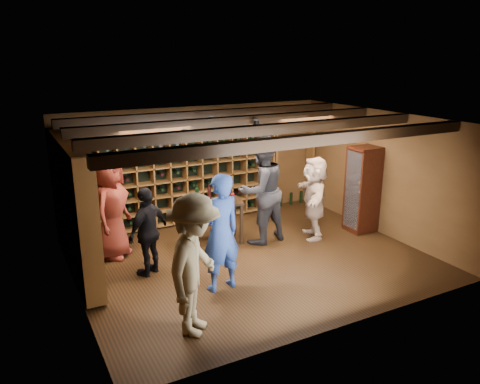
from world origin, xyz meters
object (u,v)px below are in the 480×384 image
man_grey_suit (261,190)px  tasting_table (212,206)px  guest_khaki (194,266)px  guest_red_floral (111,208)px  display_cabinet (362,191)px  guest_beige (314,198)px  man_blue_shirt (220,233)px  guest_woman_black (148,231)px

man_grey_suit → tasting_table: size_ratio=1.74×
tasting_table → man_grey_suit: bearing=-12.0°
guest_khaki → guest_red_floral: bearing=48.6°
display_cabinet → guest_beige: display_cabinet is taller
man_blue_shirt → tasting_table: (0.65, 1.75, -0.19)m
guest_khaki → guest_beige: (3.39, 2.04, -0.13)m
man_grey_suit → guest_beige: size_ratio=1.27×
display_cabinet → man_blue_shirt: 3.80m
guest_woman_black → guest_red_floral: bearing=-102.1°
display_cabinet → man_grey_suit: bearing=168.5°
man_blue_shirt → guest_beige: (2.58, 1.12, -0.11)m
guest_khaki → man_blue_shirt: bearing=-0.3°
display_cabinet → man_grey_suit: size_ratio=0.84×
guest_red_floral → guest_beige: guest_red_floral is taller
display_cabinet → guest_woman_black: size_ratio=1.16×
guest_woman_black → guest_beige: (3.42, 0.09, 0.07)m
display_cabinet → guest_khaki: bearing=-157.3°
man_blue_shirt → guest_woman_black: (-0.83, 1.03, -0.18)m
man_grey_suit → guest_red_floral: size_ratio=1.13×
guest_red_floral → guest_khaki: size_ratio=0.97×
man_blue_shirt → guest_woman_black: man_blue_shirt is taller
guest_red_floral → guest_woman_black: guest_red_floral is taller
man_grey_suit → guest_khaki: man_grey_suit is taller
man_blue_shirt → guest_red_floral: bearing=-67.3°
guest_woman_black → tasting_table: bearing=173.2°
guest_beige → tasting_table: guest_beige is taller
man_blue_shirt → guest_beige: size_ratio=1.13×
tasting_table → man_blue_shirt: bearing=-99.9°
guest_woman_black → tasting_table: size_ratio=1.25×
guest_khaki → tasting_table: bearing=12.3°
display_cabinet → tasting_table: (-3.03, 0.80, -0.11)m
man_blue_shirt → guest_khaki: (-0.80, -0.92, 0.02)m
guest_beige → man_blue_shirt: bearing=-40.4°
guest_khaki → guest_beige: guest_khaki is taller
man_grey_suit → guest_red_floral: bearing=-21.9°
man_grey_suit → tasting_table: (-0.88, 0.36, -0.30)m
guest_red_floral → guest_khaki: (0.40, -2.92, 0.02)m
man_blue_shirt → guest_beige: 2.81m
guest_beige → tasting_table: 2.03m
man_blue_shirt → guest_red_floral: size_ratio=1.01×
man_grey_suit → man_blue_shirt: bearing=33.0°
display_cabinet → tasting_table: display_cabinet is taller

